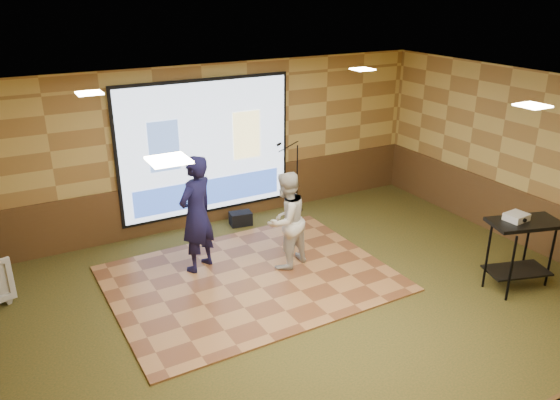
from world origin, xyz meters
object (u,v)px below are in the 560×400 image
dance_floor (251,278)px  duffel_bag (241,219)px  mic_stand (295,188)px  projector_screen (207,149)px  player_left (196,214)px  av_table (522,240)px  projector (516,217)px  player_right (286,220)px

dance_floor → duffel_bag: (0.73, 1.96, 0.11)m
mic_stand → duffel_bag: bearing=-174.0°
projector_screen → player_left: (-0.84, -1.63, -0.50)m
av_table → projector: size_ratio=3.47×
projector_screen → projector: projector_screen is taller
av_table → projector: projector is taller
projector_screen → player_right: projector_screen is taller
projector_screen → player_left: bearing=-117.3°
player_left → player_right: player_left is taller
projector_screen → player_right: bearing=-79.2°
player_left → duffel_bag: bearing=-164.8°
av_table → player_left: bearing=145.2°
player_left → av_table: size_ratio=1.74×
projector_screen → mic_stand: 2.00m
projector_screen → duffel_bag: bearing=-36.4°
player_right → projector: bearing=121.3°
duffel_bag → av_table: bearing=-56.4°
projector → dance_floor: bearing=143.9°
av_table → projector: bearing=136.6°
dance_floor → player_right: player_right is taller
dance_floor → mic_stand: bearing=46.3°
player_left → duffel_bag: player_left is taller
player_left → projector: size_ratio=6.02×
projector → mic_stand: mic_stand is taller
dance_floor → player_right: 1.06m
player_right → projector_screen: bearing=-99.4°
player_left → projector_screen: bearing=-146.0°
projector_screen → av_table: projector_screen is taller
player_left → player_right: 1.40m
projector → duffel_bag: size_ratio=0.77×
player_right → projector: (2.66, -2.12, 0.31)m
mic_stand → projector_screen: bearing=172.9°
dance_floor → projector: 4.06m
av_table → player_right: bearing=141.3°
mic_stand → projector: bearing=-70.7°
player_right → duffel_bag: player_right is taller
player_right → mic_stand: 2.39m
player_left → duffel_bag: 2.02m
projector_screen → player_right: size_ratio=2.09×
mic_stand → duffel_bag: 1.31m
dance_floor → projector: size_ratio=13.47×
projector_screen → player_left: projector_screen is taller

